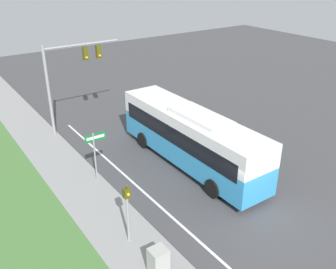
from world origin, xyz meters
TOP-DOWN VIEW (x-y plane):
  - ground_plane at (0.00, 0.00)m, footprint 80.00×80.00m
  - sidewalk at (-6.20, 0.00)m, footprint 2.80×80.00m
  - lane_divider_near at (-3.60, 0.00)m, footprint 0.14×30.00m
  - bus at (0.26, 5.36)m, footprint 2.59×11.04m
  - signal_gantry at (-3.46, 13.81)m, footprint 5.35×0.41m
  - pedestrian_signal at (-6.14, 1.43)m, footprint 0.28×0.34m
  - street_sign at (-5.12, 6.70)m, footprint 1.19×0.08m
  - utility_cabinet at (-6.12, -0.85)m, footprint 0.68×0.64m

SIDE VIEW (x-z plane):
  - ground_plane at x=0.00m, z-range 0.00..0.00m
  - lane_divider_near at x=-3.60m, z-range 0.00..0.01m
  - sidewalk at x=-6.20m, z-range 0.00..0.12m
  - utility_cabinet at x=-6.12m, z-range 0.12..1.28m
  - bus at x=0.26m, z-range 0.16..3.65m
  - pedestrian_signal at x=-6.14m, z-range 0.53..3.33m
  - street_sign at x=-5.12m, z-range 0.58..3.56m
  - signal_gantry at x=-3.46m, z-range 1.30..7.56m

